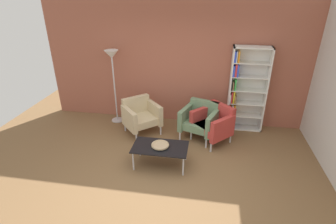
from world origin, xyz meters
The scene contains 9 objects.
ground_plane centered at (0.00, 0.00, 0.00)m, with size 8.32×8.32×0.00m, color brown.
brick_back_panel centered at (0.00, 2.46, 1.45)m, with size 6.40×0.12×2.90m, color #9E5642.
bookshelf_tall centered at (1.41, 2.25, 0.93)m, with size 0.80×0.30×1.90m.
coffee_table_low centered at (-0.15, 0.52, 0.37)m, with size 1.00×0.56×0.40m.
decorative_bowl centered at (-0.15, 0.52, 0.43)m, with size 0.32×0.32×0.05m.
armchair_spare_guest centered at (-0.82, 1.67, 0.41)m, with size 0.95×0.95×0.78m.
armchair_near_window centered at (0.50, 1.68, 0.41)m, with size 0.88×0.85×0.78m.
armchair_by_bookshelf centered at (0.79, 1.57, 0.41)m, with size 0.95×0.95×0.78m.
floor_lamp_torchiere centered at (-1.54, 2.10, 1.45)m, with size 0.32×0.32×1.74m.
Camera 1 is at (0.65, -3.39, 3.02)m, focal length 28.09 mm.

